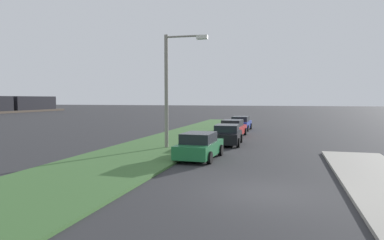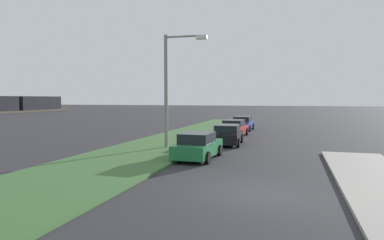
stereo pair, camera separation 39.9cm
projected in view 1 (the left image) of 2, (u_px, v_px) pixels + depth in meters
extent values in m
plane|color=#2D2D30|center=(262.00, 193.00, 12.28)|extent=(300.00, 300.00, 0.00)
cube|color=#3D6633|center=(160.00, 146.00, 23.91)|extent=(60.00, 6.00, 0.12)
cube|color=#1E6B38|center=(200.00, 148.00, 19.25)|extent=(4.35, 1.91, 0.70)
cube|color=black|center=(199.00, 138.00, 19.02)|extent=(2.24, 1.66, 0.55)
cylinder|color=black|center=(191.00, 149.00, 20.81)|extent=(0.65, 0.24, 0.64)
cylinder|color=black|center=(221.00, 150.00, 20.29)|extent=(0.65, 0.24, 0.64)
cylinder|color=black|center=(176.00, 156.00, 18.23)|extent=(0.65, 0.24, 0.64)
cylinder|color=black|center=(209.00, 158.00, 17.71)|extent=(0.65, 0.24, 0.64)
cube|color=black|center=(227.00, 137.00, 25.14)|extent=(4.40, 2.04, 0.70)
cube|color=black|center=(227.00, 128.00, 24.91)|extent=(2.29, 1.72, 0.55)
cylinder|color=black|center=(218.00, 138.00, 26.67)|extent=(0.65, 0.26, 0.64)
cylinder|color=black|center=(241.00, 138.00, 26.29)|extent=(0.65, 0.26, 0.64)
cylinder|color=black|center=(212.00, 142.00, 24.03)|extent=(0.65, 0.26, 0.64)
cylinder|color=black|center=(238.00, 143.00, 23.65)|extent=(0.65, 0.26, 0.64)
cube|color=red|center=(233.00, 130.00, 30.70)|extent=(4.37, 1.98, 0.70)
cube|color=black|center=(233.00, 123.00, 30.48)|extent=(2.27, 1.69, 0.55)
cylinder|color=black|center=(226.00, 131.00, 32.28)|extent=(0.65, 0.25, 0.64)
cylinder|color=black|center=(245.00, 132.00, 31.73)|extent=(0.65, 0.25, 0.64)
cylinder|color=black|center=(220.00, 134.00, 29.71)|extent=(0.65, 0.25, 0.64)
cylinder|color=black|center=(240.00, 134.00, 29.16)|extent=(0.65, 0.25, 0.64)
cube|color=#23389E|center=(241.00, 125.00, 36.65)|extent=(4.33, 1.86, 0.70)
cube|color=black|center=(241.00, 119.00, 36.42)|extent=(2.22, 1.63, 0.55)
cylinder|color=black|center=(234.00, 126.00, 38.21)|extent=(0.64, 0.23, 0.64)
cylinder|color=black|center=(251.00, 126.00, 37.71)|extent=(0.64, 0.23, 0.64)
cylinder|color=black|center=(230.00, 128.00, 35.63)|extent=(0.64, 0.23, 0.64)
cylinder|color=black|center=(248.00, 128.00, 35.12)|extent=(0.64, 0.23, 0.64)
cube|color=black|center=(33.00, 103.00, 88.10)|extent=(14.00, 3.00, 3.40)
cylinder|color=gray|center=(166.00, 92.00, 22.74)|extent=(0.24, 0.24, 7.50)
cylinder|color=gray|center=(184.00, 36.00, 22.24)|extent=(0.22, 2.40, 0.12)
cube|color=silver|center=(202.00, 37.00, 21.98)|extent=(0.39, 0.71, 0.24)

